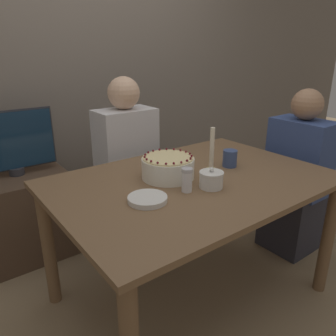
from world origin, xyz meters
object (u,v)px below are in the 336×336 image
at_px(person_man_blue_shirt, 128,177).
at_px(person_woman_floral, 296,184).
at_px(sugar_bowl, 211,179).
at_px(candle, 212,154).
at_px(sugar_shaker, 187,180).
at_px(tv_monitor, 12,142).
at_px(cake, 168,167).

bearing_deg(person_man_blue_shirt, person_woman_floral, 140.93).
bearing_deg(sugar_bowl, candle, 45.95).
height_order(sugar_bowl, sugar_shaker, sugar_shaker).
bearing_deg(sugar_shaker, sugar_bowl, -15.60).
xyz_separation_m(person_woman_floral, tv_monitor, (-1.58, 1.13, 0.32)).
bearing_deg(candle, tv_monitor, 127.24).
bearing_deg(cake, candle, -15.21).
bearing_deg(tv_monitor, cake, -60.85).
xyz_separation_m(sugar_shaker, candle, (0.29, 0.13, 0.04)).
xyz_separation_m(sugar_bowl, tv_monitor, (-0.64, 1.22, 0.03)).
bearing_deg(person_man_blue_shirt, sugar_bowl, 89.26).
relative_size(sugar_bowl, person_woman_floral, 0.10).
height_order(cake, sugar_bowl, cake).
relative_size(person_woman_floral, tv_monitor, 2.11).
height_order(cake, person_man_blue_shirt, person_man_blue_shirt).
bearing_deg(person_woman_floral, tv_monitor, 54.49).
bearing_deg(sugar_bowl, person_man_blue_shirt, 89.26).
distance_m(cake, sugar_shaker, 0.20).
bearing_deg(tv_monitor, person_woman_floral, -35.51).
relative_size(sugar_shaker, person_man_blue_shirt, 0.10).
bearing_deg(sugar_shaker, person_woman_floral, 3.10).
bearing_deg(cake, sugar_shaker, -100.38).
distance_m(candle, person_man_blue_shirt, 0.76).
height_order(person_man_blue_shirt, tv_monitor, person_man_blue_shirt).
xyz_separation_m(candle, person_man_blue_shirt, (-0.15, 0.68, -0.31)).
xyz_separation_m(sugar_shaker, person_man_blue_shirt, (0.14, 0.81, -0.27)).
height_order(candle, person_woman_floral, person_woman_floral).
relative_size(cake, candle, 1.11).
height_order(sugar_bowl, person_man_blue_shirt, person_man_blue_shirt).
distance_m(sugar_bowl, candle, 0.24).
bearing_deg(person_woman_floral, sugar_bowl, 95.68).
distance_m(candle, tv_monitor, 1.32).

